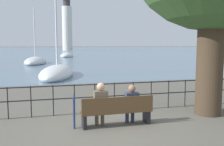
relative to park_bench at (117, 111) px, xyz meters
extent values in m
plane|color=#605B51|center=(0.00, 0.07, -0.44)|extent=(1000.00, 1000.00, 0.00)
cube|color=slate|center=(0.00, 158.37, -0.44)|extent=(600.00, 300.00, 0.01)
cylinder|color=#423323|center=(3.40, 0.42, 1.42)|extent=(0.88, 0.88, 3.73)
cube|color=brown|center=(0.00, 0.07, -0.02)|extent=(2.14, 0.45, 0.05)
cube|color=brown|center=(0.00, -0.14, 0.23)|extent=(2.14, 0.04, 0.45)
cube|color=black|center=(-0.97, 0.07, -0.24)|extent=(0.10, 0.41, 0.40)
cube|color=black|center=(0.97, 0.07, -0.24)|extent=(0.10, 0.41, 0.40)
cylinder|color=brown|center=(-0.57, 0.22, -0.22)|extent=(0.11, 0.11, 0.45)
cylinder|color=brown|center=(-0.39, 0.22, -0.22)|extent=(0.11, 0.11, 0.45)
cube|color=brown|center=(-0.48, 0.13, 0.06)|extent=(0.33, 0.26, 0.14)
cube|color=brown|center=(-0.48, 0.05, 0.32)|extent=(0.39, 0.24, 0.62)
sphere|color=tan|center=(-0.48, 0.05, 0.75)|extent=(0.23, 0.23, 0.23)
cylinder|color=#2D3347|center=(0.39, 0.22, -0.22)|extent=(0.11, 0.11, 0.45)
cylinder|color=#2D3347|center=(0.57, 0.22, -0.22)|extent=(0.11, 0.11, 0.45)
cube|color=#2D3347|center=(0.48, 0.13, 0.06)|extent=(0.34, 0.26, 0.14)
cube|color=#2D3347|center=(0.48, 0.05, 0.27)|extent=(0.40, 0.24, 0.52)
sphere|color=#846047|center=(0.48, 0.05, 0.65)|extent=(0.22, 0.22, 0.22)
cylinder|color=black|center=(-3.20, 1.56, 0.08)|extent=(0.04, 0.04, 1.05)
cylinder|color=black|center=(-2.49, 1.56, 0.08)|extent=(0.04, 0.04, 1.05)
cylinder|color=black|center=(-1.78, 1.56, 0.08)|extent=(0.04, 0.04, 1.05)
cylinder|color=black|center=(-1.07, 1.56, 0.08)|extent=(0.04, 0.04, 1.05)
cylinder|color=black|center=(-0.36, 1.56, 0.08)|extent=(0.04, 0.04, 1.05)
cylinder|color=black|center=(0.36, 1.56, 0.08)|extent=(0.04, 0.04, 1.05)
cylinder|color=black|center=(1.07, 1.56, 0.08)|extent=(0.04, 0.04, 1.05)
cylinder|color=black|center=(1.78, 1.56, 0.08)|extent=(0.04, 0.04, 1.05)
cylinder|color=black|center=(2.49, 1.56, 0.08)|extent=(0.04, 0.04, 1.05)
cylinder|color=black|center=(3.20, 1.56, 0.08)|extent=(0.04, 0.04, 1.05)
cylinder|color=black|center=(3.92, 1.56, 0.08)|extent=(0.04, 0.04, 1.05)
cylinder|color=black|center=(4.63, 1.56, 0.08)|extent=(0.04, 0.04, 1.05)
cylinder|color=black|center=(0.00, 1.56, 0.58)|extent=(14.95, 0.04, 0.04)
cylinder|color=black|center=(0.00, 1.56, 0.13)|extent=(14.95, 0.04, 0.04)
cylinder|color=navy|center=(-1.25, 0.09, 0.00)|extent=(0.06, 0.06, 0.89)
cone|color=navy|center=(-1.25, 0.09, 0.51)|extent=(0.09, 0.09, 0.12)
ellipsoid|color=silver|center=(2.24, 44.11, -0.18)|extent=(3.65, 5.61, 1.33)
cylinder|color=silver|center=(2.24, 44.11, 3.85)|extent=(0.14, 0.14, 7.26)
ellipsoid|color=white|center=(-1.14, 12.39, -0.19)|extent=(3.77, 7.36, 1.26)
cylinder|color=silver|center=(-1.14, 12.39, 3.80)|extent=(0.14, 0.14, 7.24)
ellipsoid|color=silver|center=(-3.23, 26.77, -0.18)|extent=(3.39, 7.54, 1.31)
cylinder|color=silver|center=(-3.23, 26.77, 3.46)|extent=(0.14, 0.14, 6.50)
cylinder|color=silver|center=(8.80, 117.62, 10.08)|extent=(4.77, 4.77, 21.05)
cylinder|color=#2D2D33|center=(8.80, 117.62, 21.88)|extent=(3.34, 3.34, 2.57)
camera|label=1|loc=(-2.00, -6.89, 1.93)|focal=40.00mm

